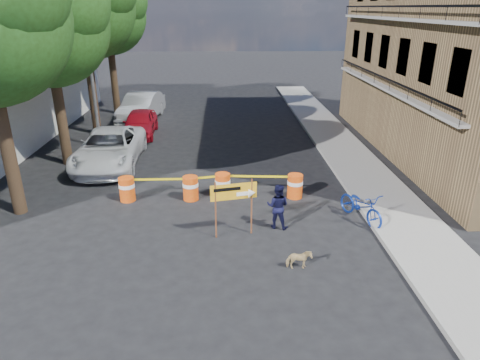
{
  "coord_description": "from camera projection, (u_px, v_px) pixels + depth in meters",
  "views": [
    {
      "loc": [
        0.28,
        -11.66,
        6.61
      ],
      "look_at": [
        0.81,
        1.45,
        1.3
      ],
      "focal_mm": 32.0,
      "sensor_mm": 36.0,
      "label": 1
    }
  ],
  "objects": [
    {
      "name": "bicycle",
      "position": [
        363.0,
        193.0,
        13.93
      ],
      "size": [
        1.07,
        1.25,
        2.02
      ],
      "primitive_type": "imported",
      "rotation": [
        0.0,
        0.0,
        0.41
      ],
      "color": "#123098",
      "rests_on": "ground"
    },
    {
      "name": "barrel_far_right",
      "position": [
        295.0,
        186.0,
        15.85
      ],
      "size": [
        0.58,
        0.58,
        0.9
      ],
      "color": "red",
      "rests_on": "ground"
    },
    {
      "name": "pedestrian",
      "position": [
        278.0,
        206.0,
        13.57
      ],
      "size": [
        0.87,
        0.77,
        1.49
      ],
      "primitive_type": "imported",
      "rotation": [
        0.0,
        0.0,
        2.82
      ],
      "color": "black",
      "rests_on": "ground"
    },
    {
      "name": "tree_mid_b",
      "position": [
        83.0,
        5.0,
        21.61
      ],
      "size": [
        5.67,
        5.4,
        9.62
      ],
      "color": "#332316",
      "rests_on": "ground"
    },
    {
      "name": "barrel_mid_right",
      "position": [
        223.0,
        185.0,
        15.94
      ],
      "size": [
        0.58,
        0.58,
        0.9
      ],
      "color": "red",
      "rests_on": "ground"
    },
    {
      "name": "dog",
      "position": [
        299.0,
        260.0,
        11.54
      ],
      "size": [
        0.69,
        0.34,
        0.57
      ],
      "primitive_type": "imported",
      "rotation": [
        0.0,
        0.0,
        1.62
      ],
      "color": "tan",
      "rests_on": "ground"
    },
    {
      "name": "sedan_silver",
      "position": [
        141.0,
        107.0,
        26.65
      ],
      "size": [
        2.4,
        5.29,
        1.68
      ],
      "primitive_type": "imported",
      "rotation": [
        0.0,
        0.0,
        -0.12
      ],
      "color": "#B7B8BE",
      "rests_on": "ground"
    },
    {
      "name": "suv_white",
      "position": [
        109.0,
        148.0,
        19.02
      ],
      "size": [
        2.72,
        5.68,
        1.56
      ],
      "primitive_type": "imported",
      "rotation": [
        0.0,
        0.0,
        0.02
      ],
      "color": "white",
      "rests_on": "ground"
    },
    {
      "name": "ground",
      "position": [
        216.0,
        237.0,
        13.27
      ],
      "size": [
        120.0,
        120.0,
        0.0
      ],
      "primitive_type": "plane",
      "color": "black",
      "rests_on": "ground"
    },
    {
      "name": "streetlamp",
      "position": [
        91.0,
        58.0,
        20.2
      ],
      "size": [
        1.25,
        0.18,
        8.0
      ],
      "color": "gray",
      "rests_on": "ground"
    },
    {
      "name": "tree_mid_a",
      "position": [
        48.0,
        23.0,
        17.25
      ],
      "size": [
        5.25,
        5.0,
        8.68
      ],
      "color": "#332316",
      "rests_on": "ground"
    },
    {
      "name": "barrel_mid_left",
      "position": [
        191.0,
        188.0,
        15.67
      ],
      "size": [
        0.58,
        0.58,
        0.9
      ],
      "color": "red",
      "rests_on": "ground"
    },
    {
      "name": "detour_sign",
      "position": [
        240.0,
        195.0,
        12.89
      ],
      "size": [
        1.41,
        0.41,
        1.84
      ],
      "rotation": [
        0.0,
        0.0,
        0.21
      ],
      "color": "#592D19",
      "rests_on": "ground"
    },
    {
      "name": "barrel_far_left",
      "position": [
        127.0,
        189.0,
        15.59
      ],
      "size": [
        0.58,
        0.58,
        0.9
      ],
      "color": "red",
      "rests_on": "ground"
    },
    {
      "name": "sidewalk_east",
      "position": [
        356.0,
        165.0,
        19.03
      ],
      "size": [
        2.4,
        40.0,
        0.15
      ],
      "primitive_type": "cube",
      "color": "gray",
      "rests_on": "ground"
    },
    {
      "name": "tree_far",
      "position": [
        108.0,
        14.0,
        26.43
      ],
      "size": [
        5.04,
        4.8,
        8.84
      ],
      "color": "#332316",
      "rests_on": "ground"
    },
    {
      "name": "sedan_red",
      "position": [
        140.0,
        123.0,
        23.5
      ],
      "size": [
        1.79,
        4.18,
        1.41
      ],
      "primitive_type": "imported",
      "rotation": [
        0.0,
        0.0,
        0.03
      ],
      "color": "#A80E1D",
      "rests_on": "ground"
    }
  ]
}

